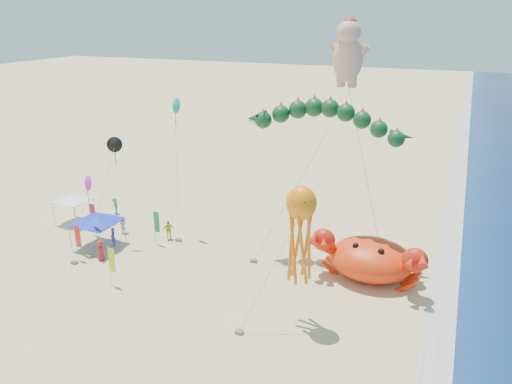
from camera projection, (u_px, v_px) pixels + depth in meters
ground at (270, 286)px, 37.20m from camera, size 320.00×320.00×0.00m
foam_strip at (440, 322)px, 32.84m from camera, size 320.00×320.00×0.00m
crab_inflatable at (371, 258)px, 37.78m from camera, size 8.65×5.93×3.79m
dragon_kite at (325, 124)px, 37.87m from camera, size 12.52×4.89×12.59m
cherub_kite at (348, 51)px, 37.95m from camera, size 5.97×4.04×18.87m
octopus_kite at (300, 227)px, 30.89m from camera, size 4.12×3.99×9.37m
canopy_blue at (96, 220)px, 42.76m from camera, size 3.80×3.80×2.71m
canopy_white at (73, 198)px, 47.72m from camera, size 3.17×3.17×2.71m
feather_flags at (110, 233)px, 41.33m from camera, size 7.88×7.31×3.20m
beachgoers at (125, 226)px, 45.51m from camera, size 9.45×9.77×1.80m
small_kites at (125, 155)px, 41.61m from camera, size 6.11×9.99×12.36m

